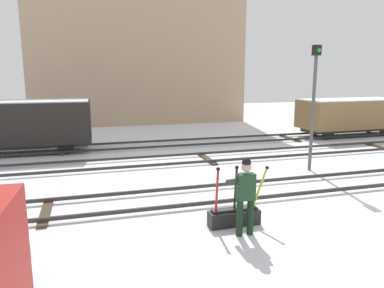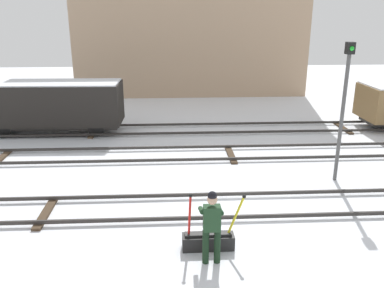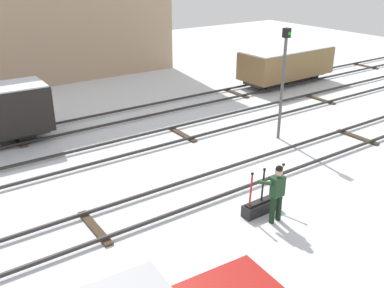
{
  "view_description": "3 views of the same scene",
  "coord_description": "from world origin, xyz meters",
  "px_view_note": "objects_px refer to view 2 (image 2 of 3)",
  "views": [
    {
      "loc": [
        -4.74,
        -9.65,
        3.58
      ],
      "look_at": [
        -1.39,
        1.96,
        1.22
      ],
      "focal_mm": 34.54,
      "sensor_mm": 36.0,
      "label": 1
    },
    {
      "loc": [
        -2.34,
        -10.57,
        5.52
      ],
      "look_at": [
        -1.69,
        1.34,
        1.54
      ],
      "focal_mm": 38.58,
      "sensor_mm": 36.0,
      "label": 2
    },
    {
      "loc": [
        -9.47,
        -9.94,
        6.93
      ],
      "look_at": [
        -1.46,
        1.6,
        0.94
      ],
      "focal_mm": 40.79,
      "sensor_mm": 36.0,
      "label": 3
    }
  ],
  "objects_px": {
    "rail_worker": "(212,223)",
    "freight_car_far_end": "(51,104)",
    "signal_post": "(344,101)",
    "switch_lever_frame": "(208,239)"
  },
  "relations": [
    {
      "from": "rail_worker",
      "to": "signal_post",
      "type": "xyz_separation_m",
      "value": [
        4.6,
        4.43,
        1.72
      ]
    },
    {
      "from": "rail_worker",
      "to": "signal_post",
      "type": "distance_m",
      "value": 6.62
    },
    {
      "from": "rail_worker",
      "to": "freight_car_far_end",
      "type": "height_order",
      "value": "freight_car_far_end"
    },
    {
      "from": "signal_post",
      "to": "freight_car_far_end",
      "type": "distance_m",
      "value": 12.44
    },
    {
      "from": "signal_post",
      "to": "switch_lever_frame",
      "type": "bearing_deg",
      "value": -139.92
    },
    {
      "from": "signal_post",
      "to": "rail_worker",
      "type": "bearing_deg",
      "value": -136.11
    },
    {
      "from": "switch_lever_frame",
      "to": "freight_car_far_end",
      "type": "height_order",
      "value": "freight_car_far_end"
    },
    {
      "from": "switch_lever_frame",
      "to": "freight_car_far_end",
      "type": "bearing_deg",
      "value": 121.68
    },
    {
      "from": "rail_worker",
      "to": "freight_car_far_end",
      "type": "bearing_deg",
      "value": 120.35
    },
    {
      "from": "rail_worker",
      "to": "freight_car_far_end",
      "type": "distance_m",
      "value": 12.12
    }
  ]
}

